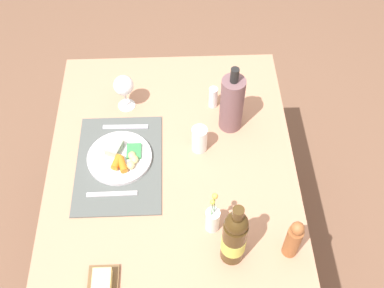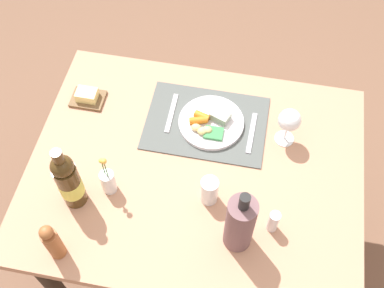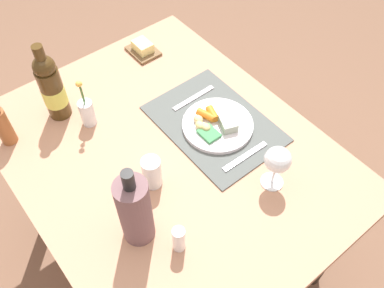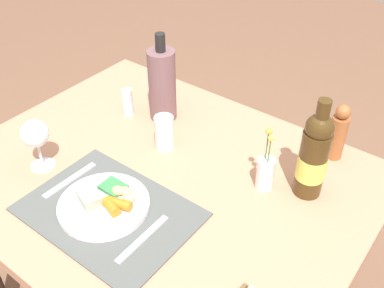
{
  "view_description": "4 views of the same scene",
  "coord_description": "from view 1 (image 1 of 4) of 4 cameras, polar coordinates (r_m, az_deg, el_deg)",
  "views": [
    {
      "loc": [
        1.05,
        0.04,
        2.25
      ],
      "look_at": [
        -0.02,
        0.08,
        0.85
      ],
      "focal_mm": 44.32,
      "sensor_mm": 36.0,
      "label": 1
    },
    {
      "loc": [
        -0.15,
        0.85,
        2.26
      ],
      "look_at": [
        0.02,
        -0.05,
        0.83
      ],
      "focal_mm": 45.0,
      "sensor_mm": 36.0,
      "label": 2
    },
    {
      "loc": [
        -0.71,
        0.46,
        1.88
      ],
      "look_at": [
        -0.04,
        -0.07,
        0.78
      ],
      "focal_mm": 39.01,
      "sensor_mm": 36.0,
      "label": 3
    },
    {
      "loc": [
        0.69,
        -0.74,
        1.64
      ],
      "look_at": [
        0.07,
        0.07,
        0.86
      ],
      "focal_mm": 41.89,
      "sensor_mm": 36.0,
      "label": 4
    }
  ],
  "objects": [
    {
      "name": "wine_glass",
      "position": [
        1.95,
        -8.23,
        6.9
      ],
      "size": [
        0.08,
        0.08,
        0.16
      ],
      "color": "white",
      "rests_on": "dining_table"
    },
    {
      "name": "flower_vase",
      "position": [
        1.64,
        2.49,
        -9.01
      ],
      "size": [
        0.05,
        0.05,
        0.21
      ],
      "color": "silver",
      "rests_on": "dining_table"
    },
    {
      "name": "cooler_bottle",
      "position": [
        1.86,
        4.82,
        4.91
      ],
      "size": [
        0.09,
        0.09,
        0.31
      ],
      "color": "#704F53",
      "rests_on": "dining_table"
    },
    {
      "name": "wine_bottle",
      "position": [
        1.53,
        5.12,
        -11.11
      ],
      "size": [
        0.08,
        0.08,
        0.31
      ],
      "color": "#432F14",
      "rests_on": "dining_table"
    },
    {
      "name": "dinner_plate",
      "position": [
        1.84,
        -8.61,
        -1.56
      ],
      "size": [
        0.25,
        0.25,
        0.05
      ],
      "color": "silver",
      "rests_on": "placemat"
    },
    {
      "name": "pepper_mill",
      "position": [
        1.6,
        12.11,
        -11.15
      ],
      "size": [
        0.05,
        0.05,
        0.19
      ],
      "color": "#9A582F",
      "rests_on": "dining_table"
    },
    {
      "name": "dining_table",
      "position": [
        1.91,
        -2.37,
        -4.05
      ],
      "size": [
        1.2,
        0.95,
        0.75
      ],
      "color": "tan",
      "rests_on": "ground_plane"
    },
    {
      "name": "ground_plane",
      "position": [
        2.49,
        -1.86,
        -12.34
      ],
      "size": [
        8.0,
        8.0,
        0.0
      ],
      "primitive_type": "plane",
      "color": "brown"
    },
    {
      "name": "placemat",
      "position": [
        1.85,
        -8.76,
        -2.33
      ],
      "size": [
        0.46,
        0.33,
        0.01
      ],
      "primitive_type": "cube",
      "color": "#4F5552",
      "rests_on": "dining_table"
    },
    {
      "name": "salt_shaker",
      "position": [
        1.98,
        2.56,
        5.64
      ],
      "size": [
        0.04,
        0.04,
        0.1
      ],
      "primitive_type": "cylinder",
      "color": "white",
      "rests_on": "dining_table"
    },
    {
      "name": "butter_dish",
      "position": [
        1.61,
        -10.72,
        -16.12
      ],
      "size": [
        0.13,
        0.1,
        0.05
      ],
      "color": "brown",
      "rests_on": "dining_table"
    },
    {
      "name": "fork",
      "position": [
        1.95,
        -8.0,
        2.06
      ],
      "size": [
        0.02,
        0.18,
        0.0
      ],
      "primitive_type": "cube",
      "rotation": [
        0.0,
        0.0,
        -0.02
      ],
      "color": "silver",
      "rests_on": "placemat"
    },
    {
      "name": "water_tumbler",
      "position": [
        1.83,
        0.9,
        0.44
      ],
      "size": [
        0.06,
        0.06,
        0.11
      ],
      "color": "silver",
      "rests_on": "dining_table"
    },
    {
      "name": "knife",
      "position": [
        1.77,
        -9.6,
        -5.94
      ],
      "size": [
        0.02,
        0.19,
        0.0
      ],
      "primitive_type": "cube",
      "rotation": [
        0.0,
        0.0,
        0.01
      ],
      "color": "silver",
      "rests_on": "placemat"
    }
  ]
}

